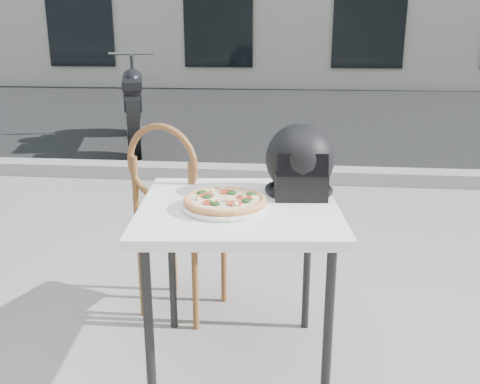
# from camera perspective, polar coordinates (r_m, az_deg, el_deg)

# --- Properties ---
(street_asphalt) EXTENTS (30.00, 8.00, 0.00)m
(street_asphalt) POSITION_cam_1_polar(r_m,az_deg,el_deg) (8.85, 5.01, 8.20)
(street_asphalt) COLOR black
(street_asphalt) RESTS_ON ground
(curb) EXTENTS (30.00, 0.25, 0.12)m
(curb) POSITION_cam_1_polar(r_m,az_deg,el_deg) (4.91, 3.92, 1.94)
(curb) COLOR gray
(curb) RESTS_ON ground
(cafe_table_main) EXTENTS (0.81, 0.81, 0.70)m
(cafe_table_main) POSITION_cam_1_polar(r_m,az_deg,el_deg) (2.01, -0.11, -3.01)
(cafe_table_main) COLOR white
(cafe_table_main) RESTS_ON ground
(plate) EXTENTS (0.38, 0.38, 0.02)m
(plate) POSITION_cam_1_polar(r_m,az_deg,el_deg) (1.94, -1.62, -1.52)
(plate) COLOR silver
(plate) RESTS_ON cafe_table_main
(pizza) EXTENTS (0.33, 0.33, 0.04)m
(pizza) POSITION_cam_1_polar(r_m,az_deg,el_deg) (1.94, -1.63, -0.89)
(pizza) COLOR #D68E4E
(pizza) RESTS_ON plate
(helmet) EXTENTS (0.30, 0.31, 0.28)m
(helmet) POSITION_cam_1_polar(r_m,az_deg,el_deg) (2.10, 6.40, 3.04)
(helmet) COLOR black
(helmet) RESTS_ON cafe_table_main
(cafe_chair_main) EXTENTS (0.46, 0.46, 0.95)m
(cafe_chair_main) POSITION_cam_1_polar(r_m,az_deg,el_deg) (2.46, -7.03, -2.06)
(cafe_chair_main) COLOR brown
(cafe_chair_main) RESTS_ON ground
(motorcycle) EXTENTS (0.79, 2.09, 1.07)m
(motorcycle) POSITION_cam_1_polar(r_m,az_deg,el_deg) (6.51, -11.26, 8.99)
(motorcycle) COLOR black
(motorcycle) RESTS_ON street_asphalt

